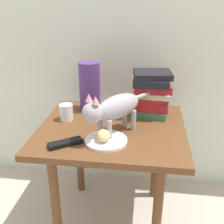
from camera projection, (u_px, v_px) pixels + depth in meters
name	position (u px, v px, depth m)	size (l,w,h in m)	color
ground_plane	(112.00, 218.00, 1.61)	(6.00, 6.00, 0.00)	#B2A899
back_panel	(122.00, 13.00, 1.57)	(4.00, 0.04, 2.20)	silver
side_table	(112.00, 142.00, 1.41)	(0.72, 0.63, 0.59)	brown
plate	(106.00, 141.00, 1.23)	(0.19, 0.19, 0.01)	white
bread_roll	(103.00, 135.00, 1.21)	(0.08, 0.06, 0.05)	#E0BC7A
cat	(113.00, 108.00, 1.25)	(0.32, 0.39, 0.23)	#99999E
book_stack	(151.00, 94.00, 1.47)	(0.21, 0.18, 0.24)	#336B4C
green_vase	(90.00, 87.00, 1.53)	(0.12, 0.12, 0.27)	#4C2D72
candle_jar	(66.00, 113.00, 1.44)	(0.07, 0.07, 0.08)	silver
tv_remote	(65.00, 143.00, 1.20)	(0.15, 0.04, 0.02)	black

